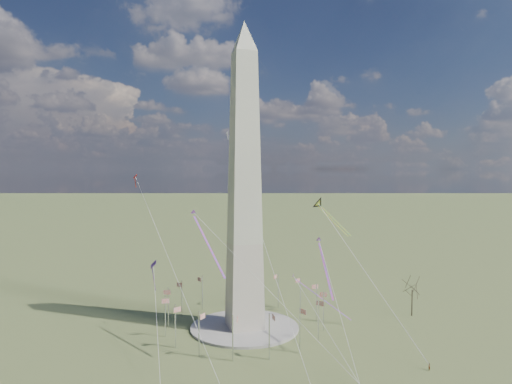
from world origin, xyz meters
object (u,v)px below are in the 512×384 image
object	(u,v)px
person_east	(429,367)
kite_delta_black	(320,206)
washington_monument	(244,185)
tree_near	(412,288)

from	to	relation	value
person_east	kite_delta_black	size ratio (longest dim) A/B	0.12
person_east	washington_monument	bearing A→B (deg)	-85.27
washington_monument	tree_near	world-z (taller)	washington_monument
washington_monument	tree_near	size ratio (longest dim) A/B	7.01
washington_monument	kite_delta_black	bearing A→B (deg)	23.12
tree_near	kite_delta_black	bearing A→B (deg)	144.97
kite_delta_black	washington_monument	bearing A→B (deg)	-1.89
washington_monument	person_east	bearing A→B (deg)	-49.31
washington_monument	person_east	xyz separation A→B (m)	(38.30, -44.55, -46.99)
tree_near	person_east	size ratio (longest dim) A/B	7.39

